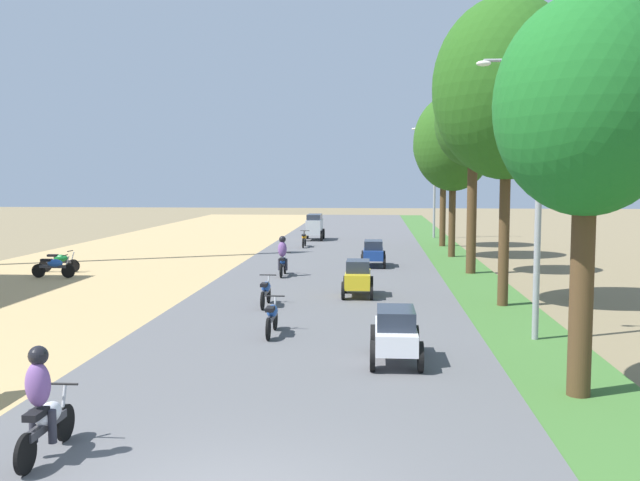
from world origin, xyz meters
name	(u,v)px	position (x,y,z in m)	size (l,w,h in m)	color
parked_motorbike_fourth	(54,266)	(-11.18, 19.45, 0.55)	(1.80, 0.54, 0.94)	black
parked_motorbike_fifth	(60,261)	(-11.70, 21.14, 0.55)	(1.80, 0.54, 0.94)	black
median_tree_nearest	(587,108)	(5.57, 5.11, 5.33)	(3.34, 3.34, 7.33)	#4C351E
median_tree_second	(507,89)	(5.84, 14.50, 6.84)	(4.63, 4.63, 9.62)	#4C351E
median_tree_third	(473,123)	(5.86, 22.19, 6.37)	(3.23, 3.23, 8.31)	#4C351E
median_tree_fourth	(453,143)	(5.74, 28.58, 5.87)	(4.05, 4.05, 8.30)	#4C351E
median_tree_fifth	(444,147)	(5.81, 34.37, 5.92)	(3.59, 3.59, 7.83)	#4C351E
streetlamp_near	(539,175)	(5.80, 9.74, 4.16)	(3.16, 0.20, 7.03)	gray
streetlamp_mid	(435,173)	(5.80, 40.38, 4.43)	(3.16, 0.20, 7.56)	gray
utility_pole_near	(576,170)	(8.47, 16.20, 4.36)	(1.80, 0.20, 8.35)	brown
car_sedan_white	(396,332)	(2.25, 7.19, 0.74)	(1.10, 2.26, 1.19)	silver
car_hatchback_yellow	(358,277)	(1.22, 15.78, 0.75)	(1.04, 2.00, 1.23)	gold
car_sedan_blue	(373,252)	(1.73, 24.05, 0.74)	(1.10, 2.26, 1.19)	navy
car_van_silver	(314,225)	(-2.14, 37.77, 1.02)	(1.19, 2.41, 1.67)	#B7BCC1
motorbike_foreground_rider	(43,405)	(-2.91, 1.43, 0.86)	(0.54, 1.80, 1.66)	black
motorbike_ahead_second	(272,316)	(-0.83, 9.67, 0.57)	(0.54, 1.80, 0.94)	black
motorbike_ahead_third	(266,290)	(-1.62, 13.69, 0.57)	(0.54, 1.80, 0.94)	black
motorbike_ahead_fourth	(283,257)	(-1.98, 20.58, 0.86)	(0.54, 1.80, 1.66)	black
motorbike_ahead_fifth	(304,239)	(-2.33, 32.95, 0.57)	(0.54, 1.80, 0.94)	black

